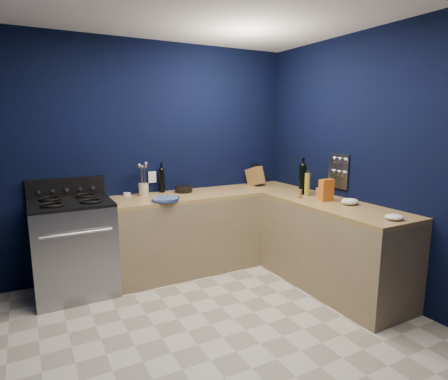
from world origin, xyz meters
TOP-DOWN VIEW (x-y plane):
  - floor at (0.00, 0.00)m, footprint 3.50×3.50m
  - wall_back at (0.00, 1.76)m, footprint 3.50×0.02m
  - wall_right at (1.76, 0.00)m, footprint 0.02×3.50m
  - cab_back at (0.60, 1.44)m, footprint 2.30×0.63m
  - top_back at (0.60, 1.44)m, footprint 2.30×0.63m
  - cab_right at (1.44, 0.29)m, footprint 0.63×1.67m
  - top_right at (1.44, 0.29)m, footprint 0.63×1.67m
  - gas_range at (-0.93, 1.42)m, footprint 0.76×0.66m
  - oven_door at (-0.93, 1.10)m, footprint 0.59×0.02m
  - cooktop at (-0.93, 1.42)m, footprint 0.76×0.66m
  - backguard at (-0.93, 1.72)m, footprint 0.76×0.06m
  - spice_panel at (1.74, 0.55)m, footprint 0.02×0.28m
  - wall_outlet at (0.00, 1.74)m, footprint 0.09×0.02m
  - plate_stack at (-0.03, 1.21)m, footprint 0.30×0.30m
  - ramekin at (-0.31, 1.69)m, footprint 0.10×0.10m
  - utensil_crock at (-0.14, 1.61)m, footprint 0.12×0.12m
  - wine_bottle_back at (0.10, 1.69)m, footprint 0.09×0.09m
  - lemon_basket at (0.32, 1.57)m, footprint 0.25×0.25m
  - knife_block at (1.32, 1.58)m, footprint 0.17×0.29m
  - wine_bottle_right at (1.46, 0.82)m, footprint 0.10×0.10m
  - oil_bottle at (1.45, 0.73)m, footprint 0.06×0.06m
  - spice_jar_near at (1.29, 0.66)m, footprint 0.06×0.06m
  - spice_jar_far at (1.52, 0.62)m, footprint 0.06×0.06m
  - crouton_bag at (1.45, 0.43)m, footprint 0.16×0.08m
  - towel_front at (1.53, 0.18)m, footprint 0.22×0.20m
  - towel_end at (1.42, -0.42)m, footprint 0.20×0.19m

SIDE VIEW (x-z plane):
  - floor at x=0.00m, z-range -0.02..0.00m
  - cab_back at x=0.60m, z-range 0.00..0.86m
  - cab_right at x=1.44m, z-range 0.00..0.86m
  - oven_door at x=-0.93m, z-range 0.24..0.66m
  - gas_range at x=-0.93m, z-range 0.00..0.92m
  - top_back at x=0.60m, z-range 0.86..0.90m
  - top_right at x=1.44m, z-range 0.86..0.90m
  - ramekin at x=-0.31m, z-range 0.90..0.93m
  - plate_stack at x=-0.03m, z-range 0.90..0.93m
  - towel_end at x=1.42m, z-range 0.90..0.95m
  - towel_front at x=1.53m, z-range 0.90..0.96m
  - cooktop at x=-0.93m, z-range 0.92..0.95m
  - lemon_basket at x=0.32m, z-range 0.90..0.98m
  - spice_jar_near at x=1.29m, z-range 0.90..1.00m
  - spice_jar_far at x=1.52m, z-range 0.90..1.00m
  - utensil_crock at x=-0.14m, z-range 0.90..1.04m
  - crouton_bag at x=1.45m, z-range 0.90..1.13m
  - knife_block at x=1.32m, z-range 0.87..1.15m
  - oil_bottle at x=1.45m, z-range 0.90..1.15m
  - wine_bottle_back at x=0.10m, z-range 0.90..1.17m
  - backguard at x=-0.93m, z-range 0.94..1.14m
  - wine_bottle_right at x=1.46m, z-range 0.90..1.23m
  - wall_outlet at x=0.00m, z-range 1.02..1.15m
  - spice_panel at x=1.74m, z-range 0.99..1.37m
  - wall_back at x=0.00m, z-range 0.00..2.60m
  - wall_right at x=1.76m, z-range 0.00..2.60m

